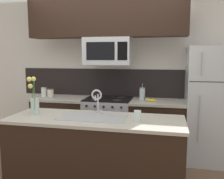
{
  "coord_description": "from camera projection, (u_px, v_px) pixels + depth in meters",
  "views": [
    {
      "loc": [
        0.94,
        -3.04,
        1.62
      ],
      "look_at": [
        0.2,
        0.27,
        1.16
      ],
      "focal_mm": 40.0,
      "sensor_mm": 36.0,
      "label": 1
    }
  ],
  "objects": [
    {
      "name": "back_counter_right",
      "position": [
        157.0,
        129.0,
        3.99
      ],
      "size": [
        0.87,
        0.65,
        0.91
      ],
      "color": "black",
      "rests_on": "ground"
    },
    {
      "name": "banana_bunch",
      "position": [
        151.0,
        100.0,
        3.9
      ],
      "size": [
        0.19,
        0.12,
        0.07
      ],
      "color": "yellow",
      "rests_on": "back_counter_right"
    },
    {
      "name": "flower_vase",
      "position": [
        34.0,
        103.0,
        3.03
      ],
      "size": [
        0.15,
        0.15,
        0.47
      ],
      "color": "silver",
      "rests_on": "island_counter"
    },
    {
      "name": "rear_partition",
      "position": [
        130.0,
        74.0,
        4.36
      ],
      "size": [
        5.2,
        0.1,
        2.6
      ],
      "primitive_type": "cube",
      "color": "silver",
      "rests_on": "ground"
    },
    {
      "name": "back_counter_left",
      "position": [
        62.0,
        123.0,
        4.35
      ],
      "size": [
        0.92,
        0.65,
        0.91
      ],
      "color": "black",
      "rests_on": "ground"
    },
    {
      "name": "storage_jar_medium",
      "position": [
        50.0,
        93.0,
        4.34
      ],
      "size": [
        0.11,
        0.11,
        0.15
      ],
      "color": "silver",
      "rests_on": "back_counter_left"
    },
    {
      "name": "microwave",
      "position": [
        108.0,
        51.0,
        3.98
      ],
      "size": [
        0.74,
        0.4,
        0.43
      ],
      "color": "#B7BABF"
    },
    {
      "name": "island_counter",
      "position": [
        95.0,
        156.0,
        2.93
      ],
      "size": [
        2.03,
        0.74,
        0.91
      ],
      "color": "black",
      "rests_on": "ground"
    },
    {
      "name": "upper_cabinet_band",
      "position": [
        106.0,
        18.0,
        3.89
      ],
      "size": [
        2.5,
        0.34,
        0.6
      ],
      "primitive_type": "cube",
      "color": "black"
    },
    {
      "name": "storage_jar_tall",
      "position": [
        44.0,
        92.0,
        4.38
      ],
      "size": [
        0.1,
        0.1,
        0.16
      ],
      "color": "silver",
      "rests_on": "back_counter_left"
    },
    {
      "name": "kitchen_sink",
      "position": [
        93.0,
        124.0,
        2.88
      ],
      "size": [
        0.76,
        0.39,
        0.16
      ],
      "color": "#ADAFB5",
      "rests_on": "island_counter"
    },
    {
      "name": "splash_band",
      "position": [
        113.0,
        83.0,
        4.39
      ],
      "size": [
        3.39,
        0.01,
        0.48
      ],
      "primitive_type": "cube",
      "color": "black",
      "rests_on": "rear_partition"
    },
    {
      "name": "french_press",
      "position": [
        142.0,
        94.0,
        4.03
      ],
      "size": [
        0.09,
        0.09,
        0.27
      ],
      "color": "silver",
      "rests_on": "back_counter_right"
    },
    {
      "name": "refrigerator",
      "position": [
        213.0,
        105.0,
        3.78
      ],
      "size": [
        0.81,
        0.74,
        1.76
      ],
      "color": "#B7BABF",
      "rests_on": "ground"
    },
    {
      "name": "drinking_glass",
      "position": [
        137.0,
        116.0,
        2.71
      ],
      "size": [
        0.08,
        0.08,
        0.12
      ],
      "color": "silver",
      "rests_on": "island_counter"
    },
    {
      "name": "ground_plane",
      "position": [
        93.0,
        177.0,
        3.36
      ],
      "size": [
        10.0,
        10.0,
        0.0
      ],
      "primitive_type": "plane",
      "color": "brown"
    },
    {
      "name": "stove_range",
      "position": [
        108.0,
        126.0,
        4.17
      ],
      "size": [
        0.76,
        0.64,
        0.93
      ],
      "color": "#B7BABF",
      "rests_on": "ground"
    },
    {
      "name": "sink_faucet",
      "position": [
        97.0,
        98.0,
        3.03
      ],
      "size": [
        0.14,
        0.14,
        0.31
      ],
      "color": "#B7BABF",
      "rests_on": "island_counter"
    }
  ]
}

